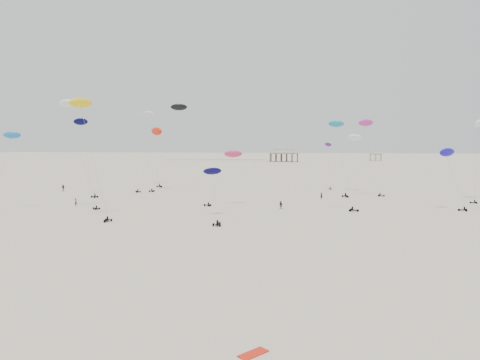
% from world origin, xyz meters
% --- Properties ---
extents(ground_plane, '(900.00, 900.00, 0.00)m').
position_xyz_m(ground_plane, '(0.00, 200.00, 0.00)').
color(ground_plane, beige).
extents(pavilion_main, '(21.00, 13.00, 9.80)m').
position_xyz_m(pavilion_main, '(-10.00, 350.00, 4.22)').
color(pavilion_main, brown).
rests_on(pavilion_main, ground).
extents(pavilion_small, '(9.00, 7.00, 8.00)m').
position_xyz_m(pavilion_small, '(60.00, 380.00, 3.49)').
color(pavilion_small, brown).
rests_on(pavilion_small, ground).
extents(pier_fence, '(80.20, 0.20, 1.50)m').
position_xyz_m(pier_fence, '(-62.00, 350.00, 0.77)').
color(pier_fence, black).
rests_on(pier_fence, ground).
extents(rig_0, '(9.55, 7.59, 22.84)m').
position_xyz_m(rig_0, '(-27.83, 80.51, 17.18)').
color(rig_0, black).
rests_on(rig_0, ground).
extents(rig_1, '(6.32, 13.89, 13.79)m').
position_xyz_m(rig_1, '(-4.03, 83.23, 5.57)').
color(rig_1, black).
rests_on(rig_1, ground).
extents(rig_2, '(5.33, 6.70, 16.77)m').
position_xyz_m(rig_2, '(-50.26, 88.32, 11.30)').
color(rig_2, black).
rests_on(rig_2, ground).
extents(rig_3, '(3.04, 9.31, 14.71)m').
position_xyz_m(rig_3, '(18.23, 147.02, 9.52)').
color(rig_3, black).
rests_on(rig_3, ground).
extents(rig_4, '(8.61, 7.60, 20.60)m').
position_xyz_m(rig_4, '(25.82, 125.97, 14.08)').
color(rig_4, black).
rests_on(rig_4, ground).
extents(rig_5, '(10.33, 10.93, 25.29)m').
position_xyz_m(rig_5, '(-39.72, 147.19, 18.66)').
color(rig_5, black).
rests_on(rig_5, ground).
extents(rig_6, '(6.62, 3.46, 18.98)m').
position_xyz_m(rig_6, '(20.17, 98.31, 10.40)').
color(rig_6, black).
rests_on(rig_6, ground).
extents(rig_7, '(6.95, 11.92, 19.37)m').
position_xyz_m(rig_7, '(-33.31, 132.40, 15.27)').
color(rig_7, black).
rests_on(rig_7, ground).
extents(rig_8, '(9.56, 9.61, 21.34)m').
position_xyz_m(rig_8, '(-47.09, 116.20, 14.92)').
color(rig_8, black).
rests_on(rig_8, ground).
extents(rig_9, '(8.25, 5.53, 12.97)m').
position_xyz_m(rig_9, '(-5.31, 103.28, 9.38)').
color(rig_9, black).
rests_on(rig_9, ground).
extents(rig_11, '(6.37, 4.67, 13.26)m').
position_xyz_m(rig_11, '(42.44, 103.19, 9.64)').
color(rig_11, black).
rests_on(rig_11, ground).
extents(rig_12, '(6.00, 11.19, 20.61)m').
position_xyz_m(rig_12, '(53.67, 122.23, 17.12)').
color(rig_12, black).
rests_on(rig_12, ground).
extents(rig_13, '(9.74, 15.65, 19.74)m').
position_xyz_m(rig_13, '(26.13, 137.14, 13.70)').
color(rig_13, black).
rests_on(rig_13, ground).
extents(rig_14, '(10.10, 8.10, 25.93)m').
position_xyz_m(rig_14, '(-26.91, 131.93, 20.21)').
color(rig_14, black).
rests_on(rig_14, ground).
extents(rig_15, '(10.25, 4.09, 23.75)m').
position_xyz_m(rig_15, '(-37.29, 92.68, 18.68)').
color(rig_15, black).
rests_on(rig_15, ground).
extents(spectator_0, '(0.88, 0.90, 2.05)m').
position_xyz_m(spectator_0, '(-38.60, 95.62, 0.00)').
color(spectator_0, black).
rests_on(spectator_0, ground).
extents(spectator_1, '(1.11, 0.92, 1.96)m').
position_xyz_m(spectator_1, '(7.12, 98.97, 0.00)').
color(spectator_1, black).
rests_on(spectator_1, ground).
extents(spectator_2, '(1.49, 1.00, 2.31)m').
position_xyz_m(spectator_2, '(-58.71, 124.89, 0.00)').
color(spectator_2, black).
rests_on(spectator_2, ground).
extents(spectator_3, '(0.88, 0.78, 2.00)m').
position_xyz_m(spectator_3, '(15.86, 117.91, 0.00)').
color(spectator_3, black).
rests_on(spectator_3, ground).
extents(grounded_kite_a, '(2.07, 2.28, 0.08)m').
position_xyz_m(grounded_kite_a, '(10.66, 29.16, 0.00)').
color(grounded_kite_a, red).
rests_on(grounded_kite_a, ground).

